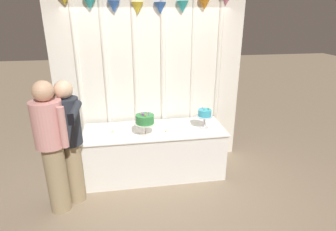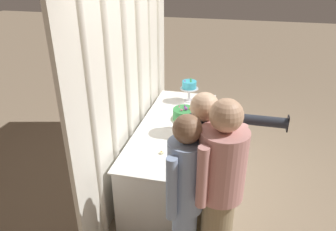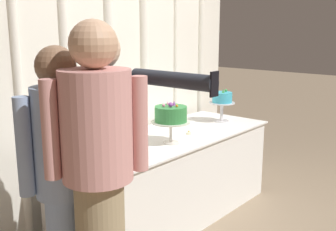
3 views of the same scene
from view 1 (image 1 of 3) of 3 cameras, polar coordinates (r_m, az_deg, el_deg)
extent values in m
plane|color=gray|center=(4.49, -2.47, -12.36)|extent=(24.00, 24.00, 0.00)
cube|color=white|center=(4.48, -3.70, 7.66)|extent=(2.99, 0.04, 2.88)
cylinder|color=white|center=(4.49, -17.82, 6.73)|extent=(0.07, 0.07, 2.88)
cylinder|color=white|center=(4.44, -12.54, 7.10)|extent=(0.08, 0.08, 2.88)
cylinder|color=white|center=(4.44, -6.58, 7.45)|extent=(0.09, 0.09, 2.88)
cylinder|color=white|center=(4.48, -0.98, 7.70)|extent=(0.09, 0.09, 2.88)
cylinder|color=white|center=(4.57, 4.95, 7.89)|extent=(0.05, 0.05, 2.88)
cylinder|color=white|center=(4.70, 10.19, 7.99)|extent=(0.08, 0.08, 2.88)
cone|color=#2DB2B7|center=(4.30, -15.85, 21.33)|extent=(0.18, 0.18, 0.16)
cone|color=blue|center=(4.29, -11.08, 21.17)|extent=(0.18, 0.18, 0.16)
cone|color=yellow|center=(4.29, -6.32, 21.13)|extent=(0.18, 0.18, 0.16)
cone|color=blue|center=(4.32, -1.61, 21.24)|extent=(0.18, 0.18, 0.16)
cone|color=#2DB2B7|center=(4.38, 3.01, 21.47)|extent=(0.18, 0.18, 0.16)
cone|color=orange|center=(4.46, 7.51, 21.84)|extent=(0.18, 0.18, 0.16)
cone|color=pink|center=(4.57, 11.86, 22.32)|extent=(0.18, 0.18, 0.16)
cube|color=white|center=(4.38, -2.70, -7.57)|extent=(2.09, 0.76, 0.75)
cube|color=white|center=(4.22, -2.79, -3.01)|extent=(2.14, 0.81, 0.01)
cylinder|color=silver|center=(4.06, -4.67, -3.85)|extent=(0.12, 0.12, 0.01)
cylinder|color=silver|center=(4.02, -4.71, -2.74)|extent=(0.02, 0.02, 0.16)
cylinder|color=silver|center=(3.99, -4.74, -1.62)|extent=(0.32, 0.32, 0.01)
cylinder|color=#388E47|center=(3.97, -4.77, -0.72)|extent=(0.26, 0.26, 0.12)
cone|color=purple|center=(3.95, -4.10, 0.46)|extent=(0.03, 0.03, 0.04)
cone|color=pink|center=(4.00, -4.31, 0.68)|extent=(0.02, 0.02, 0.03)
sphere|color=pink|center=(3.96, -5.67, 0.37)|extent=(0.03, 0.03, 0.03)
sphere|color=purple|center=(3.92, -5.15, 0.27)|extent=(0.04, 0.04, 0.04)
sphere|color=orange|center=(3.89, -4.63, -0.02)|extent=(0.02, 0.02, 0.02)
cylinder|color=silver|center=(4.31, 7.43, -2.43)|extent=(0.14, 0.14, 0.01)
cylinder|color=silver|center=(4.28, 7.49, -1.29)|extent=(0.03, 0.03, 0.17)
cylinder|color=silver|center=(4.24, 7.54, -0.14)|extent=(0.25, 0.25, 0.01)
cylinder|color=#3DB2D1|center=(4.22, 7.58, 0.56)|extent=(0.20, 0.20, 0.10)
sphere|color=green|center=(4.21, 8.30, 1.36)|extent=(0.03, 0.03, 0.03)
cone|color=purple|center=(4.25, 7.08, 1.63)|extent=(0.02, 0.02, 0.03)
cone|color=green|center=(4.17, 7.44, 1.35)|extent=(0.03, 0.03, 0.04)
cylinder|color=beige|center=(4.19, -11.34, -3.38)|extent=(0.05, 0.05, 0.01)
sphere|color=#F9CC4C|center=(4.18, -11.36, -3.16)|extent=(0.01, 0.01, 0.01)
cylinder|color=beige|center=(4.14, -0.37, -3.23)|extent=(0.05, 0.05, 0.02)
sphere|color=#F9CC4C|center=(4.13, -0.37, -2.99)|extent=(0.01, 0.01, 0.01)
cylinder|color=#93ADD6|center=(4.12, -21.57, -10.84)|extent=(0.27, 0.27, 0.78)
cylinder|color=#93ADD6|center=(3.83, -22.91, -1.92)|extent=(0.38, 0.38, 0.60)
sphere|color=#846047|center=(3.70, -23.79, 3.95)|extent=(0.21, 0.21, 0.21)
cube|color=#664C84|center=(3.70, -23.40, -2.24)|extent=(0.04, 0.02, 0.39)
cylinder|color=#93ADD6|center=(3.94, -25.08, -1.69)|extent=(0.08, 0.08, 0.53)
cylinder|color=#93ADD6|center=(3.72, -20.60, -2.27)|extent=(0.08, 0.08, 0.53)
cylinder|color=#9E8966|center=(3.98, -18.68, -10.98)|extent=(0.31, 0.31, 0.86)
cylinder|color=#282D38|center=(3.67, -19.97, -1.18)|extent=(0.43, 0.43, 0.60)
sphere|color=beige|center=(3.54, -20.78, 5.05)|extent=(0.22, 0.22, 0.22)
cylinder|color=#282D38|center=(3.80, -22.21, -0.80)|extent=(0.08, 0.08, 0.53)
cylinder|color=#282D38|center=(3.21, -18.64, 0.92)|extent=(0.08, 0.53, 0.08)
cube|color=black|center=(2.96, -19.36, -0.79)|extent=(0.06, 0.01, 0.12)
cylinder|color=#9E8966|center=(3.86, -21.87, -11.90)|extent=(0.36, 0.36, 0.93)
cylinder|color=#D6938E|center=(3.54, -23.46, -1.61)|extent=(0.50, 0.50, 0.56)
sphere|color=tan|center=(3.42, -24.40, 4.63)|extent=(0.24, 0.24, 0.24)
cube|color=#664C84|center=(3.38, -24.12, -2.20)|extent=(0.03, 0.03, 0.36)
cylinder|color=#D6938E|center=(3.70, -25.82, -1.15)|extent=(0.08, 0.08, 0.50)
cylinder|color=#D6938E|center=(3.38, -20.84, -2.32)|extent=(0.08, 0.08, 0.50)
camera|label=2|loc=(4.27, -54.69, 14.24)|focal=34.43mm
camera|label=3|loc=(2.82, -59.04, -5.23)|focal=43.54mm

